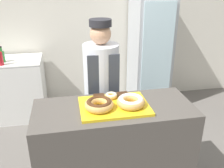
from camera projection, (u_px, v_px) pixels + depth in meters
The scene contains 13 objects.
wall_back at pixel (88, 22), 3.95m from camera, with size 8.00×0.06×2.70m.
display_counter at pixel (114, 152), 2.38m from camera, with size 1.42×0.59×0.97m.
serving_tray at pixel (114, 106), 2.18m from camera, with size 0.60×0.44×0.02m.
donut_chocolate_glaze at pixel (99, 104), 2.10m from camera, with size 0.25×0.25×0.08m.
donut_light_glaze at pixel (131, 101), 2.15m from camera, with size 0.25×0.25×0.08m.
donut_mini_center at pixel (111, 95), 2.30m from camera, with size 0.12×0.12×0.04m.
brownie_back_left at pixel (99, 97), 2.28m from camera, with size 0.10×0.10×0.03m.
brownie_back_right at pixel (123, 95), 2.32m from camera, with size 0.10×0.10×0.03m.
baker_person at pixel (102, 91), 2.74m from camera, with size 0.38×0.38×1.64m.
beverage_fridge at pixel (150, 51), 3.93m from camera, with size 0.56×0.67×1.87m.
chest_freezer at pixel (15, 89), 3.76m from camera, with size 0.86×0.61×0.92m.
bottle_red at pixel (0, 58), 3.33m from camera, with size 0.07×0.07×0.26m.
bottle_green at pixel (2, 56), 3.46m from camera, with size 0.08×0.08×0.22m.
Camera 1 is at (-0.38, -1.89, 2.03)m, focal length 40.00 mm.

